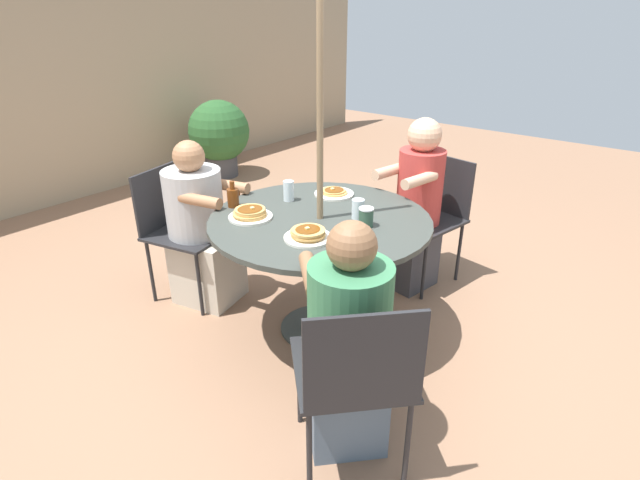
{
  "coord_description": "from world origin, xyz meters",
  "views": [
    {
      "loc": [
        -2.04,
        -1.63,
        1.85
      ],
      "look_at": [
        0.0,
        0.0,
        0.61
      ],
      "focal_mm": 28.0,
      "sensor_mm": 36.0,
      "label": 1
    }
  ],
  "objects_px": {
    "diner_south": "(416,211)",
    "pancake_plate_b": "(308,235)",
    "diner_east": "(347,348)",
    "pancake_plate_c": "(250,214)",
    "patio_chair_east": "(356,372)",
    "pancake_plate_a": "(334,193)",
    "patio_table": "(320,235)",
    "coffee_cup": "(366,217)",
    "drinking_glass_a": "(289,191)",
    "patio_chair_north": "(179,223)",
    "drinking_glass_b": "(358,209)",
    "patio_chair_south": "(431,210)",
    "syrup_bottle": "(233,197)",
    "potted_shrub": "(219,134)",
    "diner_north": "(201,232)"
  },
  "relations": [
    {
      "from": "pancake_plate_a",
      "to": "pancake_plate_b",
      "type": "height_order",
      "value": "pancake_plate_b"
    },
    {
      "from": "pancake_plate_a",
      "to": "patio_chair_north",
      "type": "bearing_deg",
      "value": 124.56
    },
    {
      "from": "patio_chair_north",
      "to": "patio_chair_east",
      "type": "height_order",
      "value": "same"
    },
    {
      "from": "patio_chair_east",
      "to": "diner_east",
      "type": "height_order",
      "value": "diner_east"
    },
    {
      "from": "patio_chair_north",
      "to": "syrup_bottle",
      "type": "bearing_deg",
      "value": 83.03
    },
    {
      "from": "diner_east",
      "to": "patio_chair_east",
      "type": "bearing_deg",
      "value": -90.0
    },
    {
      "from": "diner_south",
      "to": "pancake_plate_b",
      "type": "bearing_deg",
      "value": 98.61
    },
    {
      "from": "diner_north",
      "to": "patio_chair_east",
      "type": "xyz_separation_m",
      "value": [
        -0.53,
        -1.61,
        0.03
      ]
    },
    {
      "from": "diner_east",
      "to": "syrup_bottle",
      "type": "height_order",
      "value": "diner_east"
    },
    {
      "from": "diner_south",
      "to": "drinking_glass_a",
      "type": "xyz_separation_m",
      "value": [
        -0.76,
        0.48,
        0.25
      ]
    },
    {
      "from": "patio_table",
      "to": "patio_chair_north",
      "type": "bearing_deg",
      "value": 102.95
    },
    {
      "from": "diner_south",
      "to": "drinking_glass_a",
      "type": "bearing_deg",
      "value": 67.89
    },
    {
      "from": "drinking_glass_a",
      "to": "patio_chair_south",
      "type": "bearing_deg",
      "value": -28.73
    },
    {
      "from": "diner_east",
      "to": "drinking_glass_a",
      "type": "relative_size",
      "value": 8.93
    },
    {
      "from": "patio_chair_south",
      "to": "diner_south",
      "type": "distance_m",
      "value": 0.18
    },
    {
      "from": "drinking_glass_a",
      "to": "diner_south",
      "type": "bearing_deg",
      "value": -32.24
    },
    {
      "from": "patio_chair_east",
      "to": "patio_chair_south",
      "type": "height_order",
      "value": "same"
    },
    {
      "from": "pancake_plate_a",
      "to": "drinking_glass_a",
      "type": "bearing_deg",
      "value": 147.95
    },
    {
      "from": "drinking_glass_a",
      "to": "drinking_glass_b",
      "type": "relative_size",
      "value": 1.11
    },
    {
      "from": "patio_table",
      "to": "diner_north",
      "type": "xyz_separation_m",
      "value": [
        -0.19,
        0.85,
        -0.15
      ]
    },
    {
      "from": "pancake_plate_b",
      "to": "syrup_bottle",
      "type": "distance_m",
      "value": 0.65
    },
    {
      "from": "diner_north",
      "to": "coffee_cup",
      "type": "bearing_deg",
      "value": 90.29
    },
    {
      "from": "diner_north",
      "to": "drinking_glass_a",
      "type": "distance_m",
      "value": 0.68
    },
    {
      "from": "diner_south",
      "to": "pancake_plate_b",
      "type": "xyz_separation_m",
      "value": [
        -1.12,
        0.03,
        0.21
      ]
    },
    {
      "from": "patio_chair_north",
      "to": "diner_east",
      "type": "xyz_separation_m",
      "value": [
        -0.37,
        -1.65,
        -0.02
      ]
    },
    {
      "from": "diner_east",
      "to": "pancake_plate_c",
      "type": "xyz_separation_m",
      "value": [
        0.36,
        0.94,
        0.27
      ]
    },
    {
      "from": "diner_east",
      "to": "pancake_plate_b",
      "type": "distance_m",
      "value": 0.67
    },
    {
      "from": "patio_chair_south",
      "to": "patio_chair_east",
      "type": "bearing_deg",
      "value": 118.28
    },
    {
      "from": "pancake_plate_b",
      "to": "patio_table",
      "type": "bearing_deg",
      "value": 25.98
    },
    {
      "from": "diner_south",
      "to": "coffee_cup",
      "type": "height_order",
      "value": "diner_south"
    },
    {
      "from": "coffee_cup",
      "to": "potted_shrub",
      "type": "distance_m",
      "value": 3.54
    },
    {
      "from": "drinking_glass_b",
      "to": "patio_chair_east",
      "type": "bearing_deg",
      "value": -145.31
    },
    {
      "from": "patio_chair_east",
      "to": "potted_shrub",
      "type": "height_order",
      "value": "patio_chair_east"
    },
    {
      "from": "patio_chair_east",
      "to": "drinking_glass_a",
      "type": "relative_size",
      "value": 7.13
    },
    {
      "from": "pancake_plate_b",
      "to": "syrup_bottle",
      "type": "height_order",
      "value": "syrup_bottle"
    },
    {
      "from": "drinking_glass_b",
      "to": "diner_north",
      "type": "bearing_deg",
      "value": 107.8
    },
    {
      "from": "pancake_plate_a",
      "to": "drinking_glass_a",
      "type": "distance_m",
      "value": 0.3
    },
    {
      "from": "diner_south",
      "to": "drinking_glass_b",
      "type": "relative_size",
      "value": 10.66
    },
    {
      "from": "potted_shrub",
      "to": "drinking_glass_b",
      "type": "bearing_deg",
      "value": -117.51
    },
    {
      "from": "pancake_plate_b",
      "to": "potted_shrub",
      "type": "relative_size",
      "value": 0.28
    },
    {
      "from": "patio_chair_north",
      "to": "patio_chair_south",
      "type": "distance_m",
      "value": 1.75
    },
    {
      "from": "patio_chair_north",
      "to": "diner_north",
      "type": "distance_m",
      "value": 0.18
    },
    {
      "from": "patio_chair_south",
      "to": "coffee_cup",
      "type": "bearing_deg",
      "value": 104.95
    },
    {
      "from": "diner_east",
      "to": "syrup_bottle",
      "type": "distance_m",
      "value": 1.26
    },
    {
      "from": "patio_chair_east",
      "to": "potted_shrub",
      "type": "bearing_deg",
      "value": 99.67
    },
    {
      "from": "patio_chair_south",
      "to": "potted_shrub",
      "type": "bearing_deg",
      "value": -2.35
    },
    {
      "from": "pancake_plate_c",
      "to": "drinking_glass_a",
      "type": "bearing_deg",
      "value": 2.87
    },
    {
      "from": "diner_east",
      "to": "diner_south",
      "type": "bearing_deg",
      "value": 61.63
    },
    {
      "from": "drinking_glass_a",
      "to": "pancake_plate_c",
      "type": "bearing_deg",
      "value": -177.13
    },
    {
      "from": "pancake_plate_a",
      "to": "patio_table",
      "type": "bearing_deg",
      "value": -154.53
    }
  ]
}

